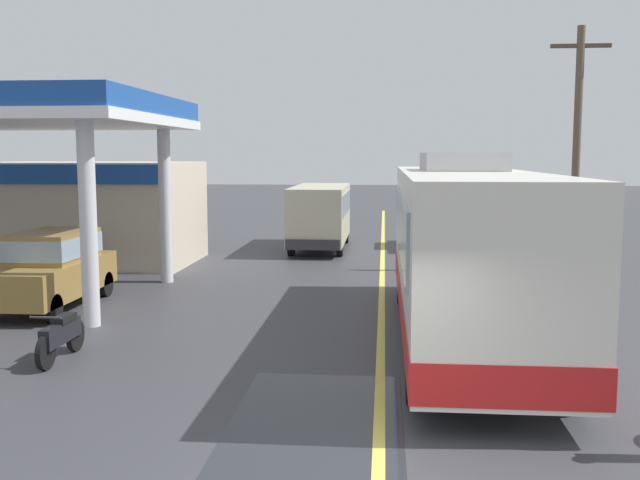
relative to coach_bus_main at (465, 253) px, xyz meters
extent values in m
plane|color=#38383D|center=(-1.64, 12.89, -1.72)|extent=(120.00, 120.00, 0.00)
cube|color=#D8CC4C|center=(-1.64, 7.89, -1.72)|extent=(0.16, 50.00, 0.01)
cube|color=#26282D|center=(-2.50, -5.52, -1.72)|extent=(2.38, 5.61, 0.01)
cube|color=silver|center=(0.00, 0.01, 0.16)|extent=(2.50, 11.00, 2.90)
cube|color=red|center=(0.00, 0.01, -0.94)|extent=(2.54, 11.04, 0.56)
cube|color=#8C9EAD|center=(0.00, -5.43, 0.71)|extent=(2.30, 0.10, 1.40)
cube|color=#8C9EAD|center=(-1.27, 0.01, 0.61)|extent=(0.06, 9.35, 1.10)
cube|color=#8C9EAD|center=(1.27, 0.01, 0.61)|extent=(0.06, 9.35, 1.10)
cube|color=white|center=(0.00, -5.42, 1.41)|extent=(1.75, 0.08, 0.32)
cube|color=#B2B2B7|center=(0.00, 1.01, 1.79)|extent=(1.60, 2.80, 0.36)
cylinder|color=black|center=(-1.10, -3.89, -1.22)|extent=(0.30, 1.00, 1.00)
cylinder|color=black|center=(1.10, -3.89, -1.22)|extent=(0.30, 1.00, 1.00)
cylinder|color=black|center=(-1.10, 3.31, -1.22)|extent=(0.30, 1.00, 1.00)
cylinder|color=black|center=(1.10, 3.31, -1.22)|extent=(0.30, 1.00, 1.00)
cylinder|color=silver|center=(-7.81, 0.30, 0.58)|extent=(0.36, 0.36, 4.60)
cylinder|color=silver|center=(-7.81, 5.70, 0.58)|extent=(0.36, 0.36, 4.60)
cube|color=beige|center=(-11.51, 9.20, -0.02)|extent=(7.00, 4.40, 3.40)
cube|color=#194799|center=(-11.51, 6.96, 1.33)|extent=(6.30, 0.10, 0.60)
cube|color=olive|center=(-9.52, 2.00, -1.00)|extent=(1.70, 4.20, 0.80)
cube|color=olive|center=(-9.52, 2.20, -0.25)|extent=(1.50, 2.31, 0.70)
cube|color=#8C9EAD|center=(-9.52, 2.20, -0.25)|extent=(1.53, 2.35, 0.49)
cylinder|color=black|center=(-8.77, 0.50, -1.40)|extent=(0.20, 0.64, 0.64)
cylinder|color=black|center=(-10.27, 3.50, -1.40)|extent=(0.20, 0.64, 0.64)
cylinder|color=black|center=(-8.77, 3.50, -1.40)|extent=(0.20, 0.64, 0.64)
cube|color=#BFB799|center=(-4.06, 13.43, -0.33)|extent=(2.00, 6.00, 2.10)
cube|color=#8C9EAD|center=(-4.06, 13.43, 0.07)|extent=(2.04, 5.10, 0.80)
cube|color=#2D2D33|center=(-4.06, 10.38, -1.18)|extent=(1.90, 0.16, 0.36)
cylinder|color=black|center=(-4.94, 11.43, -1.34)|extent=(0.22, 0.76, 0.76)
cylinder|color=black|center=(-3.18, 11.43, -1.34)|extent=(0.22, 0.76, 0.76)
cylinder|color=black|center=(-4.94, 15.43, -1.34)|extent=(0.22, 0.76, 0.76)
cylinder|color=black|center=(-3.18, 15.43, -1.34)|extent=(0.22, 0.76, 0.76)
cylinder|color=black|center=(-7.32, -2.84, -1.42)|extent=(0.10, 0.60, 0.60)
cylinder|color=black|center=(-7.32, -1.64, -1.42)|extent=(0.10, 0.60, 0.60)
cube|color=black|center=(-7.32, -2.24, -1.22)|extent=(0.20, 1.30, 0.36)
cube|color=black|center=(-7.32, -2.09, -1.00)|extent=(0.24, 0.60, 0.12)
cylinder|color=#2D2D33|center=(-7.32, -2.79, -0.82)|extent=(0.55, 0.04, 0.04)
cylinder|color=#33333F|center=(-10.34, 1.46, -1.31)|extent=(0.14, 0.14, 0.82)
cube|color=#D8CC4C|center=(-10.43, 1.46, -0.60)|extent=(0.36, 0.22, 0.60)
sphere|color=tan|center=(-10.43, 1.46, -0.17)|extent=(0.22, 0.22, 0.22)
cylinder|color=#D8CC4C|center=(-10.20, 1.46, -0.65)|extent=(0.09, 0.09, 0.58)
cylinder|color=#33333F|center=(-10.49, 6.22, -1.31)|extent=(0.14, 0.14, 0.82)
cylinder|color=#33333F|center=(-10.31, 6.22, -1.31)|extent=(0.14, 0.14, 0.82)
cube|color=silver|center=(-10.40, 6.22, -0.60)|extent=(0.36, 0.22, 0.60)
sphere|color=tan|center=(-10.40, 6.22, -0.17)|extent=(0.22, 0.22, 0.22)
cylinder|color=silver|center=(-10.63, 6.22, -0.65)|extent=(0.09, 0.09, 0.58)
cylinder|color=silver|center=(-10.17, 6.22, -0.65)|extent=(0.09, 0.09, 0.58)
cube|color=olive|center=(0.38, 14.34, -1.00)|extent=(1.70, 4.20, 0.80)
cube|color=olive|center=(0.38, 14.54, -0.25)|extent=(1.50, 2.31, 0.70)
cube|color=#8C9EAD|center=(0.38, 14.54, -0.25)|extent=(1.53, 2.35, 0.49)
cylinder|color=black|center=(-0.37, 12.84, -1.40)|extent=(0.20, 0.64, 0.64)
cylinder|color=black|center=(1.13, 12.84, -1.40)|extent=(0.20, 0.64, 0.64)
cylinder|color=black|center=(-0.37, 15.84, -1.40)|extent=(0.20, 0.64, 0.64)
cylinder|color=black|center=(1.13, 15.84, -1.40)|extent=(0.20, 0.64, 0.64)
cylinder|color=brown|center=(4.31, 8.74, 2.05)|extent=(0.24, 0.24, 7.53)
cube|color=#4C3D33|center=(4.31, 8.74, 5.22)|extent=(1.80, 0.12, 0.12)
camera|label=1|loc=(-1.60, -14.38, 1.94)|focal=40.63mm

